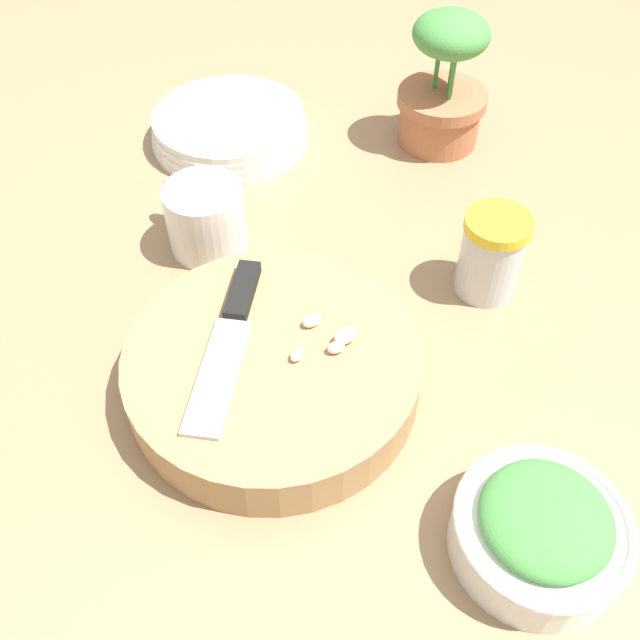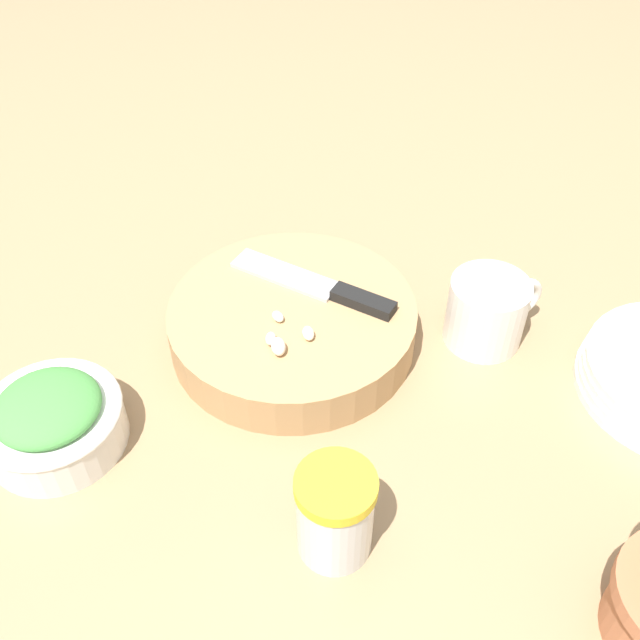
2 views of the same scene
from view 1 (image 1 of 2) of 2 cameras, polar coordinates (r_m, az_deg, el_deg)
ground_plane at (r=0.75m, az=0.69°, el=0.68°), size 5.00×5.00×0.00m
cutting_board at (r=0.67m, az=-3.76°, el=-3.96°), size 0.28×0.28×0.05m
chef_knife at (r=0.67m, az=-7.18°, el=-0.99°), size 0.16×0.17×0.01m
garlic_cloves at (r=0.65m, az=0.74°, el=-1.39°), size 0.05×0.07×0.02m
herb_bowl at (r=0.60m, az=17.23°, el=-15.75°), size 0.14×0.14×0.07m
spice_jar at (r=0.77m, az=13.55°, el=5.12°), size 0.07×0.07×0.10m
coffee_mug at (r=0.81m, az=-9.19°, el=8.08°), size 0.12×0.09×0.08m
plate_stack at (r=0.99m, az=-7.24°, el=15.02°), size 0.21×0.21×0.04m
potted_herb at (r=0.96m, az=9.86°, el=17.74°), size 0.12×0.12×0.18m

